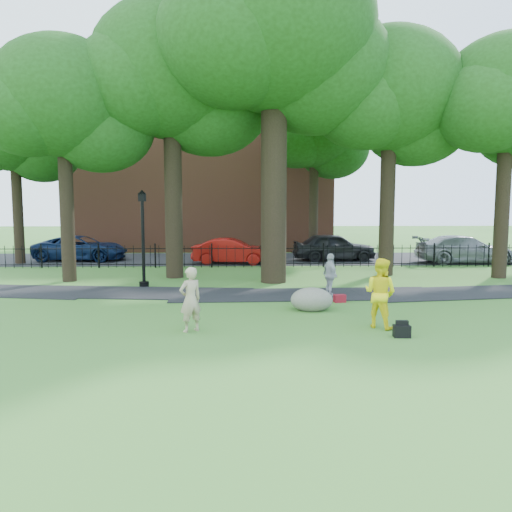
{
  "coord_description": "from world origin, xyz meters",
  "views": [
    {
      "loc": [
        -1.34,
        -14.51,
        3.44
      ],
      "look_at": [
        -0.9,
        2.0,
        1.68
      ],
      "focal_mm": 35.0,
      "sensor_mm": 36.0,
      "label": 1
    }
  ],
  "objects_px": {
    "man": "(380,293)",
    "lamppost": "(143,240)",
    "big_tree": "(277,42)",
    "boulder": "(312,298)",
    "woman": "(190,299)",
    "red_sedan": "(232,251)"
  },
  "relations": [
    {
      "from": "woman",
      "to": "lamppost",
      "type": "xyz_separation_m",
      "value": [
        -2.66,
        7.22,
        1.07
      ]
    },
    {
      "from": "lamppost",
      "to": "woman",
      "type": "bearing_deg",
      "value": -55.58
    },
    {
      "from": "woman",
      "to": "lamppost",
      "type": "relative_size",
      "value": 0.44
    },
    {
      "from": "man",
      "to": "boulder",
      "type": "bearing_deg",
      "value": -12.28
    },
    {
      "from": "man",
      "to": "lamppost",
      "type": "distance_m",
      "value": 10.51
    },
    {
      "from": "boulder",
      "to": "man",
      "type": "bearing_deg",
      "value": -55.41
    },
    {
      "from": "big_tree",
      "to": "red_sedan",
      "type": "distance_m",
      "value": 11.58
    },
    {
      "from": "big_tree",
      "to": "woman",
      "type": "xyz_separation_m",
      "value": [
        -2.87,
        -8.45,
        -9.27
      ]
    },
    {
      "from": "man",
      "to": "red_sedan",
      "type": "relative_size",
      "value": 0.44
    },
    {
      "from": "man",
      "to": "woman",
      "type": "bearing_deg",
      "value": 46.55
    },
    {
      "from": "big_tree",
      "to": "lamppost",
      "type": "height_order",
      "value": "big_tree"
    },
    {
      "from": "woman",
      "to": "man",
      "type": "xyz_separation_m",
      "value": [
        5.19,
        0.31,
        0.09
      ]
    },
    {
      "from": "boulder",
      "to": "red_sedan",
      "type": "relative_size",
      "value": 0.31
    },
    {
      "from": "woman",
      "to": "boulder",
      "type": "relative_size",
      "value": 1.29
    },
    {
      "from": "big_tree",
      "to": "man",
      "type": "distance_m",
      "value": 12.48
    },
    {
      "from": "man",
      "to": "red_sedan",
      "type": "xyz_separation_m",
      "value": [
        -4.4,
        14.55,
        -0.24
      ]
    },
    {
      "from": "big_tree",
      "to": "boulder",
      "type": "bearing_deg",
      "value": -82.76
    },
    {
      "from": "big_tree",
      "to": "man",
      "type": "height_order",
      "value": "big_tree"
    },
    {
      "from": "lamppost",
      "to": "red_sedan",
      "type": "distance_m",
      "value": 8.47
    },
    {
      "from": "big_tree",
      "to": "lamppost",
      "type": "xyz_separation_m",
      "value": [
        -5.54,
        -1.23,
        -8.2
      ]
    },
    {
      "from": "boulder",
      "to": "lamppost",
      "type": "height_order",
      "value": "lamppost"
    },
    {
      "from": "man",
      "to": "lamppost",
      "type": "bearing_deg",
      "value": 1.77
    }
  ]
}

